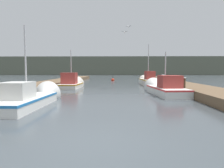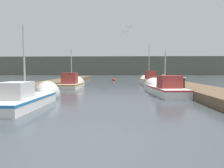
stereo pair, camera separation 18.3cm
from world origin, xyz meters
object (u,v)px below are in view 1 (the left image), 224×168
(fishing_boat_1, at_px, (163,88))
(channel_buoy, at_px, (113,80))
(fishing_boat_3, at_px, (148,80))
(seagull_lead, at_px, (125,32))
(mooring_piling_0, at_px, (163,81))
(mooring_piling_2, at_px, (163,81))
(seagull_1, at_px, (128,27))
(fishing_boat_0, at_px, (31,98))
(fishing_boat_2, at_px, (72,83))
(mooring_piling_1, at_px, (183,87))

(fishing_boat_1, height_order, channel_buoy, fishing_boat_1)
(fishing_boat_3, distance_m, seagull_lead, 7.25)
(mooring_piling_0, bearing_deg, mooring_piling_2, 80.77)
(mooring_piling_0, distance_m, seagull_1, 6.10)
(fishing_boat_1, bearing_deg, mooring_piling_0, 71.30)
(fishing_boat_0, distance_m, channel_buoy, 22.11)
(fishing_boat_0, xyz_separation_m, mooring_piling_2, (8.93, 10.14, 0.30))
(fishing_boat_1, bearing_deg, channel_buoy, 97.97)
(fishing_boat_1, height_order, fishing_boat_2, fishing_boat_2)
(fishing_boat_3, bearing_deg, fishing_boat_2, -155.02)
(mooring_piling_0, height_order, mooring_piling_1, mooring_piling_0)
(fishing_boat_2, height_order, seagull_lead, seagull_lead)
(mooring_piling_0, xyz_separation_m, seagull_lead, (-3.72, -0.04, 4.66))
(fishing_boat_1, bearing_deg, seagull_1, 116.24)
(mooring_piling_2, relative_size, seagull_1, 2.39)
(fishing_boat_0, distance_m, fishing_boat_2, 9.65)
(fishing_boat_2, distance_m, fishing_boat_3, 9.04)
(channel_buoy, height_order, seagull_1, seagull_1)
(channel_buoy, height_order, seagull_lead, seagull_lead)
(seagull_lead, bearing_deg, channel_buoy, 103.21)
(mooring_piling_0, bearing_deg, mooring_piling_1, -89.79)
(seagull_lead, height_order, seagull_1, seagull_1)
(fishing_boat_1, xyz_separation_m, mooring_piling_0, (1.02, 4.35, 0.25))
(mooring_piling_2, relative_size, channel_buoy, 1.29)
(mooring_piling_0, distance_m, mooring_piling_2, 0.98)
(fishing_boat_0, relative_size, seagull_lead, 9.72)
(fishing_boat_2, bearing_deg, channel_buoy, 74.23)
(mooring_piling_0, xyz_separation_m, channel_buoy, (-5.08, 12.63, -0.51))
(mooring_piling_0, bearing_deg, fishing_boat_0, -133.71)
(fishing_boat_3, relative_size, mooring_piling_2, 4.31)
(fishing_boat_3, height_order, seagull_lead, seagull_lead)
(mooring_piling_1, distance_m, channel_buoy, 18.96)
(seagull_1, bearing_deg, mooring_piling_0, -144.07)
(mooring_piling_2, bearing_deg, fishing_boat_1, -102.52)
(mooring_piling_2, distance_m, seagull_1, 6.35)
(fishing_boat_2, bearing_deg, seagull_lead, -4.28)
(channel_buoy, relative_size, seagull_1, 1.85)
(channel_buoy, distance_m, seagull_lead, 13.76)
(mooring_piling_2, xyz_separation_m, seagull_lead, (-3.88, -1.02, 4.67))
(mooring_piling_2, bearing_deg, mooring_piling_0, -99.23)
(fishing_boat_2, height_order, channel_buoy, fishing_boat_2)
(fishing_boat_0, xyz_separation_m, seagull_1, (5.38, 8.65, 5.34))
(fishing_boat_0, bearing_deg, mooring_piling_0, 47.06)
(fishing_boat_1, relative_size, fishing_boat_2, 1.31)
(fishing_boat_0, distance_m, seagull_lead, 11.55)
(fishing_boat_0, height_order, fishing_boat_1, fishing_boat_0)
(fishing_boat_2, bearing_deg, fishing_boat_3, 27.96)
(fishing_boat_2, relative_size, mooring_piling_1, 3.52)
(seagull_lead, bearing_deg, fishing_boat_3, 64.11)
(mooring_piling_1, height_order, mooring_piling_2, mooring_piling_2)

